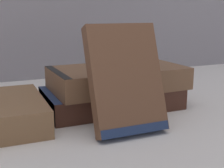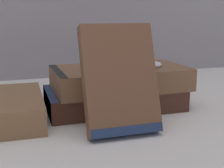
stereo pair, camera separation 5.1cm
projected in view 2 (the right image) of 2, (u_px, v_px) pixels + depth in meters
The scene contains 5 objects.
ground_plane at pixel (96, 117), 0.50m from camera, with size 3.00×3.00×0.00m, color silver.
book_flat_bottom at pixel (110, 98), 0.54m from camera, with size 0.23×0.12×0.04m.
book_flat_top at pixel (117, 78), 0.53m from camera, with size 0.23×0.13×0.04m.
book_leaning_front at pixel (120, 83), 0.42m from camera, with size 0.10×0.07×0.15m.
pocket_watch at pixel (149, 64), 0.54m from camera, with size 0.05×0.05×0.01m.
Camera 2 is at (-0.12, -0.46, 0.16)m, focal length 50.00 mm.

